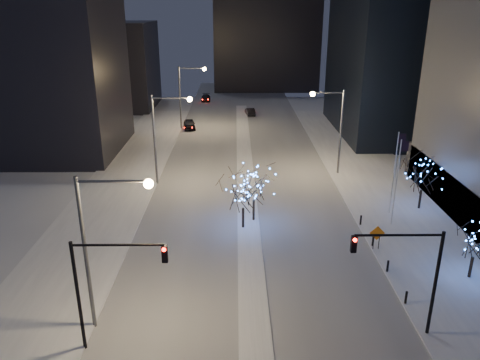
{
  "coord_description": "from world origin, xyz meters",
  "views": [
    {
      "loc": [
        -1.13,
        -22.32,
        18.86
      ],
      "look_at": [
        -0.78,
        14.71,
        5.0
      ],
      "focal_mm": 35.0,
      "sensor_mm": 36.0,
      "label": 1
    }
  ],
  "objects_px": {
    "holiday_tree_plaza_near": "(476,243)",
    "holiday_tree_median_near": "(243,193)",
    "car_mid": "(250,112)",
    "holiday_tree_median_far": "(254,183)",
    "street_lamp_w_mid": "(164,127)",
    "street_lamp_w_far": "(186,89)",
    "traffic_signal_west": "(104,278)",
    "car_near": "(189,124)",
    "car_far": "(206,98)",
    "holiday_tree_plaza_far": "(424,175)",
    "street_lamp_east": "(334,121)",
    "construction_sign": "(377,235)",
    "traffic_signal_east": "(411,267)",
    "street_lamp_w_near": "(101,233)"
  },
  "relations": [
    {
      "from": "holiday_tree_plaza_far",
      "to": "car_far",
      "type": "bearing_deg",
      "value": 113.44
    },
    {
      "from": "car_far",
      "to": "traffic_signal_east",
      "type": "bearing_deg",
      "value": -79.24
    },
    {
      "from": "street_lamp_w_far",
      "to": "holiday_tree_median_far",
      "type": "bearing_deg",
      "value": -74.86
    },
    {
      "from": "street_lamp_w_near",
      "to": "street_lamp_east",
      "type": "relative_size",
      "value": 1.0
    },
    {
      "from": "car_far",
      "to": "holiday_tree_plaza_far",
      "type": "distance_m",
      "value": 61.09
    },
    {
      "from": "street_lamp_w_far",
      "to": "traffic_signal_west",
      "type": "relative_size",
      "value": 1.43
    },
    {
      "from": "street_lamp_w_near",
      "to": "car_far",
      "type": "distance_m",
      "value": 73.88
    },
    {
      "from": "street_lamp_w_mid",
      "to": "car_near",
      "type": "xyz_separation_m",
      "value": [
        0.28,
        24.96,
        -5.73
      ]
    },
    {
      "from": "street_lamp_w_mid",
      "to": "street_lamp_w_far",
      "type": "height_order",
      "value": "same"
    },
    {
      "from": "street_lamp_w_mid",
      "to": "construction_sign",
      "type": "distance_m",
      "value": 25.25
    },
    {
      "from": "traffic_signal_east",
      "to": "car_near",
      "type": "relative_size",
      "value": 1.56
    },
    {
      "from": "holiday_tree_plaza_far",
      "to": "holiday_tree_median_near",
      "type": "bearing_deg",
      "value": -166.87
    },
    {
      "from": "traffic_signal_east",
      "to": "car_far",
      "type": "bearing_deg",
      "value": 102.34
    },
    {
      "from": "traffic_signal_east",
      "to": "traffic_signal_west",
      "type": "bearing_deg",
      "value": -176.71
    },
    {
      "from": "street_lamp_w_mid",
      "to": "holiday_tree_plaza_near",
      "type": "relative_size",
      "value": 2.37
    },
    {
      "from": "street_lamp_w_mid",
      "to": "car_mid",
      "type": "distance_m",
      "value": 36.94
    },
    {
      "from": "holiday_tree_median_far",
      "to": "construction_sign",
      "type": "height_order",
      "value": "holiday_tree_median_far"
    },
    {
      "from": "car_near",
      "to": "car_mid",
      "type": "distance_m",
      "value": 14.24
    },
    {
      "from": "holiday_tree_plaza_far",
      "to": "holiday_tree_median_far",
      "type": "bearing_deg",
      "value": -171.27
    },
    {
      "from": "holiday_tree_plaza_near",
      "to": "holiday_tree_median_near",
      "type": "bearing_deg",
      "value": 153.11
    },
    {
      "from": "holiday_tree_plaza_near",
      "to": "street_lamp_w_far",
      "type": "bearing_deg",
      "value": 119.12
    },
    {
      "from": "car_far",
      "to": "holiday_tree_median_far",
      "type": "bearing_deg",
      "value": -83.9
    },
    {
      "from": "street_lamp_w_mid",
      "to": "holiday_tree_plaza_near",
      "type": "distance_m",
      "value": 32.03
    },
    {
      "from": "car_mid",
      "to": "holiday_tree_median_near",
      "type": "relative_size",
      "value": 0.8
    },
    {
      "from": "street_lamp_w_far",
      "to": "holiday_tree_plaza_far",
      "type": "relative_size",
      "value": 1.84
    },
    {
      "from": "holiday_tree_median_far",
      "to": "street_lamp_w_far",
      "type": "bearing_deg",
      "value": 105.14
    },
    {
      "from": "car_far",
      "to": "holiday_tree_median_near",
      "type": "xyz_separation_m",
      "value": [
        6.89,
        -60.04,
        2.82
      ]
    },
    {
      "from": "holiday_tree_median_far",
      "to": "holiday_tree_plaza_far",
      "type": "distance_m",
      "value": 16.57
    },
    {
      "from": "street_lamp_w_near",
      "to": "street_lamp_w_mid",
      "type": "xyz_separation_m",
      "value": [
        0.0,
        25.0,
        0.0
      ]
    },
    {
      "from": "holiday_tree_median_far",
      "to": "holiday_tree_plaza_near",
      "type": "height_order",
      "value": "holiday_tree_median_far"
    },
    {
      "from": "construction_sign",
      "to": "holiday_tree_plaza_near",
      "type": "bearing_deg",
      "value": -36.19
    },
    {
      "from": "street_lamp_w_near",
      "to": "car_mid",
      "type": "relative_size",
      "value": 2.45
    },
    {
      "from": "holiday_tree_median_near",
      "to": "car_near",
      "type": "bearing_deg",
      "value": 102.63
    },
    {
      "from": "street_lamp_w_near",
      "to": "car_near",
      "type": "height_order",
      "value": "street_lamp_w_near"
    },
    {
      "from": "street_lamp_east",
      "to": "holiday_tree_plaza_near",
      "type": "height_order",
      "value": "street_lamp_east"
    },
    {
      "from": "street_lamp_w_far",
      "to": "car_far",
      "type": "distance_m",
      "value": 24.39
    },
    {
      "from": "street_lamp_east",
      "to": "holiday_tree_median_far",
      "type": "relative_size",
      "value": 1.77
    },
    {
      "from": "holiday_tree_plaza_near",
      "to": "car_mid",
      "type": "bearing_deg",
      "value": 104.84
    },
    {
      "from": "traffic_signal_east",
      "to": "car_near",
      "type": "bearing_deg",
      "value": 109.04
    },
    {
      "from": "street_lamp_w_far",
      "to": "construction_sign",
      "type": "height_order",
      "value": "street_lamp_w_far"
    },
    {
      "from": "street_lamp_east",
      "to": "holiday_tree_plaza_far",
      "type": "xyz_separation_m",
      "value": [
        6.8,
        -10.36,
        -2.8
      ]
    },
    {
      "from": "car_mid",
      "to": "construction_sign",
      "type": "height_order",
      "value": "construction_sign"
    },
    {
      "from": "traffic_signal_west",
      "to": "holiday_tree_median_near",
      "type": "relative_size",
      "value": 1.38
    },
    {
      "from": "holiday_tree_plaza_far",
      "to": "holiday_tree_plaza_near",
      "type": "bearing_deg",
      "value": -94.03
    },
    {
      "from": "traffic_signal_east",
      "to": "car_mid",
      "type": "relative_size",
      "value": 1.72
    },
    {
      "from": "traffic_signal_west",
      "to": "construction_sign",
      "type": "bearing_deg",
      "value": 31.45
    },
    {
      "from": "car_near",
      "to": "car_far",
      "type": "relative_size",
      "value": 1.01
    },
    {
      "from": "holiday_tree_plaza_near",
      "to": "car_far",
      "type": "bearing_deg",
      "value": 108.88
    },
    {
      "from": "holiday_tree_median_near",
      "to": "holiday_tree_median_far",
      "type": "bearing_deg",
      "value": 57.0
    },
    {
      "from": "car_mid",
      "to": "holiday_tree_plaza_far",
      "type": "height_order",
      "value": "holiday_tree_plaza_far"
    }
  ]
}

